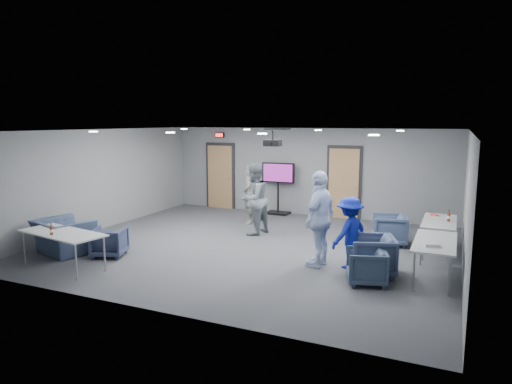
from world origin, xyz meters
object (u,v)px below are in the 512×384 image
at_px(person_b, 254,199).
at_px(person_a, 250,194).
at_px(table_right_a, 439,223).
at_px(table_right_b, 435,243).
at_px(person_d, 349,233).
at_px(bottle_front, 51,230).
at_px(chair_right_b, 372,255).
at_px(bottle_right, 449,217).
at_px(chair_front_b, 64,237).
at_px(chair_front_a, 109,242).
at_px(tv_stand, 278,185).
at_px(person_c, 320,219).
at_px(projector, 273,143).
at_px(chair_right_a, 389,230).
at_px(table_front_left, 62,234).
at_px(chair_right_c, 366,267).

bearing_deg(person_b, person_a, -136.53).
distance_m(table_right_a, table_right_b, 1.90).
relative_size(person_d, bottle_front, 6.12).
xyz_separation_m(chair_right_b, bottle_front, (-5.73, -2.33, 0.44)).
relative_size(bottle_front, bottle_right, 0.90).
height_order(person_b, chair_front_b, person_b).
distance_m(bottle_front, bottle_right, 8.29).
xyz_separation_m(table_right_b, bottle_right, (0.18, 1.90, 0.14)).
xyz_separation_m(chair_front_a, bottle_right, (6.71, 3.20, 0.51)).
bearing_deg(tv_stand, person_c, -59.62).
distance_m(person_b, chair_front_b, 4.59).
relative_size(chair_front_b, projector, 2.89).
bearing_deg(person_c, bottle_right, 139.28).
distance_m(person_c, chair_front_a, 4.57).
height_order(chair_right_a, projector, projector).
distance_m(chair_right_b, table_front_left, 6.08).
height_order(person_c, bottle_front, person_c).
bearing_deg(chair_right_a, chair_front_b, -72.24).
relative_size(table_front_left, projector, 4.93).
bearing_deg(person_a, person_c, 24.71).
bearing_deg(tv_stand, projector, -71.19).
bearing_deg(table_right_b, chair_front_a, 101.29).
bearing_deg(table_front_left, chair_right_c, 24.95).
bearing_deg(table_right_b, table_right_a, 0.00).
distance_m(table_right_a, table_front_left, 8.00).
distance_m(chair_right_b, table_right_b, 1.16).
bearing_deg(bottle_front, person_c, 27.65).
xyz_separation_m(chair_right_b, chair_front_b, (-6.49, -1.34, -0.00)).
relative_size(chair_right_b, bottle_front, 3.56).
distance_m(chair_right_b, projector, 3.64).
distance_m(person_d, tv_stand, 5.47).
distance_m(person_d, chair_right_a, 2.20).
bearing_deg(bottle_right, person_a, 169.55).
bearing_deg(chair_right_b, person_b, -138.74).
bearing_deg(table_right_a, table_right_b, -180.00).
bearing_deg(chair_front_b, table_front_left, 152.17).
bearing_deg(bottle_front, bottle_right, 32.32).
distance_m(person_a, table_right_a, 5.19).
height_order(chair_right_c, table_right_a, table_right_a).
height_order(table_right_b, bottle_right, bottle_right).
bearing_deg(projector, chair_front_b, -149.10).
bearing_deg(chair_front_b, table_right_a, -139.65).
relative_size(chair_right_a, projector, 1.96).
relative_size(person_c, chair_right_b, 2.33).
distance_m(chair_right_a, table_front_left, 7.24).
xyz_separation_m(person_a, chair_front_a, (-1.43, -4.17, -0.53)).
relative_size(person_d, chair_right_c, 2.07).
distance_m(person_d, chair_right_b, 0.65).
bearing_deg(person_d, table_right_b, 114.32).
relative_size(table_front_left, tv_stand, 1.23).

